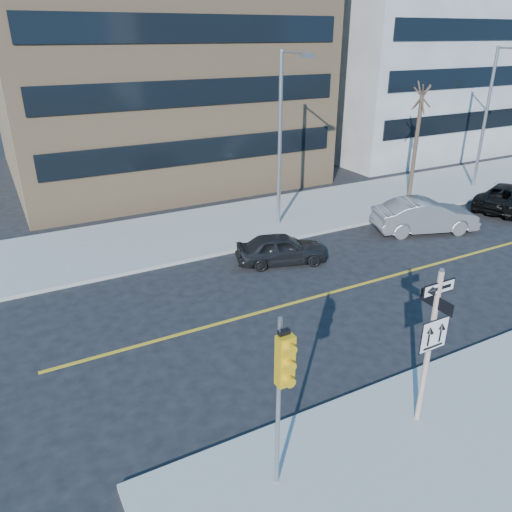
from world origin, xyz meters
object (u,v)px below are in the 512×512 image
streetlight_a (283,130)px  street_tree_west (422,100)px  traffic_signal (283,374)px  parked_car_a (281,249)px  parked_car_c (509,197)px  streetlight_b (491,109)px  sign_pole (431,340)px  parked_car_b (425,216)px

streetlight_a → street_tree_west: size_ratio=1.26×
traffic_signal → parked_car_a: 11.68m
parked_car_c → streetlight_b: bearing=-45.4°
sign_pole → street_tree_west: street_tree_west is taller
parked_car_b → streetlight_b: size_ratio=0.61×
traffic_signal → parked_car_c: (20.30, 10.00, -2.33)m
traffic_signal → street_tree_west: (17.00, 13.96, 2.50)m
parked_car_a → streetlight_b: (16.13, 3.61, 4.12)m
parked_car_a → parked_car_b: 7.89m
parked_car_b → street_tree_west: bearing=-17.9°
traffic_signal → street_tree_west: size_ratio=0.63×
parked_car_b → streetlight_a: streetlight_a is taller
parked_car_b → streetlight_b: (8.24, 3.78, 3.95)m
street_tree_west → parked_car_c: bearing=-50.2°
parked_car_a → streetlight_b: bearing=-60.6°
traffic_signal → streetlight_a: bearing=59.2°
sign_pole → parked_car_c: size_ratio=0.80×
sign_pole → parked_car_b: size_ratio=0.83×
sign_pole → parked_car_b: 13.71m
parked_car_a → sign_pole: bearing=-174.2°
sign_pole → street_tree_west: size_ratio=0.64×
sign_pole → traffic_signal: sign_pole is taller
parked_car_b → streetlight_a: 7.94m
traffic_signal → parked_car_b: traffic_signal is taller
parked_car_a → streetlight_b: 17.03m
parked_car_a → streetlight_a: size_ratio=0.47×
parked_car_c → parked_car_a: bearing=71.8°
street_tree_west → streetlight_b: bearing=-6.2°
parked_car_b → parked_car_c: parked_car_b is taller
traffic_signal → street_tree_west: 22.14m
parked_car_a → parked_car_c: size_ratio=0.74×
traffic_signal → streetlight_b: bearing=31.4°
parked_car_c → streetlight_a: bearing=55.5°
sign_pole → parked_car_c: 19.13m
parked_car_c → parked_car_b: bearing=74.2°
traffic_signal → streetlight_b: streetlight_b is taller
parked_car_c → street_tree_west: street_tree_west is taller
streetlight_b → sign_pole: bearing=-143.6°
traffic_signal → parked_car_c: traffic_signal is taller
streetlight_a → streetlight_b: size_ratio=1.00×
traffic_signal → street_tree_west: street_tree_west is taller
parked_car_c → streetlight_b: streetlight_b is taller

